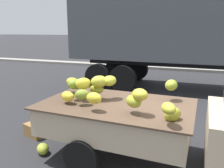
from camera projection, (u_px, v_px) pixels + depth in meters
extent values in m
plane|color=#28282B|center=(167.00, 159.00, 4.44)|extent=(220.00, 220.00, 0.00)
cube|color=gray|center=(188.00, 69.00, 14.16)|extent=(80.00, 0.80, 0.16)
cube|color=#CCB793|center=(116.00, 128.00, 4.44)|extent=(2.77, 1.74, 0.08)
cube|color=#CCB793|center=(129.00, 103.00, 5.10)|extent=(2.71, 0.15, 0.44)
cube|color=#CCB793|center=(99.00, 132.00, 3.66)|extent=(2.71, 0.15, 0.44)
cube|color=#CCB793|center=(189.00, 126.00, 3.90)|extent=(0.11, 1.64, 0.44)
cube|color=#CCB793|center=(58.00, 107.00, 4.87)|extent=(0.11, 1.64, 0.44)
cube|color=#B21914|center=(130.00, 105.00, 5.14)|extent=(2.60, 0.10, 0.07)
cube|color=brown|center=(117.00, 104.00, 4.33)|extent=(2.89, 1.86, 0.03)
ellipsoid|color=#A1A82C|center=(134.00, 101.00, 3.73)|extent=(0.38, 0.36, 0.21)
ellipsoid|color=yellow|center=(83.00, 84.00, 4.40)|extent=(0.35, 0.36, 0.22)
ellipsoid|color=olive|center=(82.00, 95.00, 4.16)|extent=(0.32, 0.30, 0.20)
ellipsoid|color=#AAAB2B|center=(173.00, 114.00, 3.51)|extent=(0.33, 0.33, 0.23)
ellipsoid|color=olive|center=(171.00, 85.00, 4.42)|extent=(0.29, 0.34, 0.21)
ellipsoid|color=gold|center=(109.00, 81.00, 4.51)|extent=(0.31, 0.37, 0.20)
ellipsoid|color=olive|center=(76.00, 84.00, 4.48)|extent=(0.37, 0.39, 0.21)
ellipsoid|color=#99A42D|center=(97.00, 89.00, 4.56)|extent=(0.30, 0.20, 0.19)
ellipsoid|color=gold|center=(94.00, 98.00, 3.84)|extent=(0.33, 0.27, 0.20)
ellipsoid|color=gold|center=(99.00, 82.00, 4.44)|extent=(0.41, 0.42, 0.23)
ellipsoid|color=gold|center=(73.00, 82.00, 4.97)|extent=(0.43, 0.36, 0.18)
ellipsoid|color=gold|center=(140.00, 95.00, 3.64)|extent=(0.37, 0.37, 0.19)
ellipsoid|color=gold|center=(169.00, 108.00, 3.23)|extent=(0.30, 0.36, 0.16)
ellipsoid|color=yellow|center=(68.00, 96.00, 4.27)|extent=(0.34, 0.28, 0.19)
cylinder|color=black|center=(116.00, 123.00, 5.33)|extent=(0.65, 0.22, 0.64)
cylinder|color=black|center=(82.00, 157.00, 3.90)|extent=(0.65, 0.22, 0.64)
cube|color=#4C5156|center=(224.00, 26.00, 8.64)|extent=(12.01, 2.56, 2.70)
cube|color=black|center=(220.00, 65.00, 8.98)|extent=(11.04, 0.45, 0.30)
cylinder|color=black|center=(137.00, 69.00, 11.39)|extent=(1.08, 0.31, 1.08)
cylinder|color=black|center=(123.00, 79.00, 9.19)|extent=(1.08, 0.31, 1.08)
cylinder|color=black|center=(116.00, 68.00, 11.74)|extent=(1.08, 0.31, 1.08)
cylinder|color=black|center=(98.00, 77.00, 9.54)|extent=(1.08, 0.31, 1.08)
ellipsoid|color=#9CAA30|center=(43.00, 149.00, 4.60)|extent=(0.38, 0.38, 0.21)
cube|color=olive|center=(36.00, 130.00, 5.39)|extent=(0.61, 0.50, 0.29)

